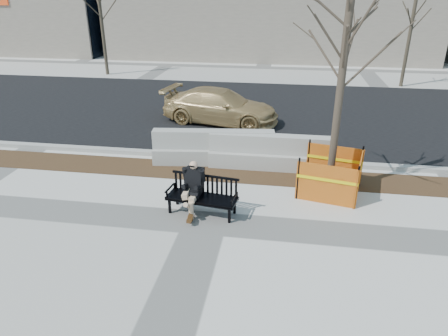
{
  "coord_description": "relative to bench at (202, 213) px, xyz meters",
  "views": [
    {
      "loc": [
        1.55,
        -7.36,
        4.65
      ],
      "look_at": [
        0.25,
        0.99,
        0.87
      ],
      "focal_mm": 32.6,
      "sensor_mm": 36.0,
      "label": 1
    }
  ],
  "objects": [
    {
      "name": "tree_fence",
      "position": [
        2.88,
        1.52,
        0.0
      ],
      "size": [
        2.52,
        2.52,
        5.28
      ],
      "primitive_type": null,
      "rotation": [
        0.0,
        0.0,
        -0.22
      ],
      "color": "orange",
      "rests_on": "ground"
    },
    {
      "name": "curb",
      "position": [
        0.15,
        3.16,
        0.06
      ],
      "size": [
        60.0,
        0.25,
        0.12
      ],
      "primitive_type": "cube",
      "color": "#9E9B93",
      "rests_on": "ground"
    },
    {
      "name": "jersey_barrier_left",
      "position": [
        -0.26,
        2.87,
        0.0
      ],
      "size": [
        3.48,
        1.09,
        0.98
      ],
      "primitive_type": null,
      "rotation": [
        0.0,
        0.0,
        0.12
      ],
      "color": "#9E9B93",
      "rests_on": "ground"
    },
    {
      "name": "far_tree_left",
      "position": [
        -8.63,
        14.68,
        0.0
      ],
      "size": [
        2.67,
        2.67,
        5.62
      ],
      "primitive_type": null,
      "rotation": [
        0.0,
        0.0,
        -0.35
      ],
      "color": "#473C2D",
      "rests_on": "ground"
    },
    {
      "name": "sedan",
      "position": [
        -0.67,
        6.64,
        0.0
      ],
      "size": [
        4.53,
        2.5,
        1.24
      ],
      "primitive_type": "imported",
      "rotation": [
        0.0,
        0.0,
        1.38
      ],
      "color": "tan",
      "rests_on": "ground"
    },
    {
      "name": "asphalt_street",
      "position": [
        0.15,
        8.41,
        0.0
      ],
      "size": [
        60.0,
        10.4,
        0.01
      ],
      "primitive_type": "cube",
      "color": "black",
      "rests_on": "ground"
    },
    {
      "name": "seated_man",
      "position": [
        -0.21,
        0.08,
        0.0
      ],
      "size": [
        0.62,
        0.9,
        1.17
      ],
      "primitive_type": null,
      "rotation": [
        0.0,
        0.0,
        -0.15
      ],
      "color": "black",
      "rests_on": "ground"
    },
    {
      "name": "bench",
      "position": [
        0.0,
        0.0,
        0.0
      ],
      "size": [
        1.67,
        0.8,
        0.85
      ],
      "primitive_type": null,
      "rotation": [
        0.0,
        0.0,
        -0.15
      ],
      "color": "black",
      "rests_on": "ground"
    },
    {
      "name": "ground",
      "position": [
        0.15,
        -0.39,
        0.0
      ],
      "size": [
        120.0,
        120.0,
        0.0
      ],
      "primitive_type": "plane",
      "color": "beige",
      "rests_on": "ground"
    },
    {
      "name": "mulch_strip",
      "position": [
        0.15,
        2.21,
        0.0
      ],
      "size": [
        40.0,
        1.2,
        0.02
      ],
      "primitive_type": "cube",
      "color": "#47301C",
      "rests_on": "ground"
    },
    {
      "name": "far_tree_right",
      "position": [
        7.45,
        14.06,
        0.0
      ],
      "size": [
        2.32,
        2.32,
        5.17
      ],
      "primitive_type": null,
      "rotation": [
        0.0,
        0.0,
        -0.24
      ],
      "color": "#453B2C",
      "rests_on": "ground"
    },
    {
      "name": "jersey_barrier_right",
      "position": [
        1.35,
        2.78,
        0.0
      ],
      "size": [
        3.37,
        0.68,
        0.96
      ],
      "primitive_type": null,
      "rotation": [
        0.0,
        0.0,
        0.0
      ],
      "color": "#A6A39B",
      "rests_on": "ground"
    }
  ]
}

